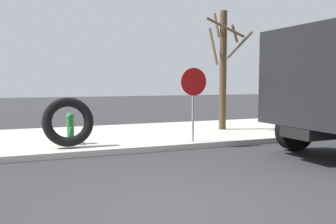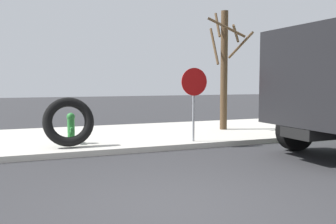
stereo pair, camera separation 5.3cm
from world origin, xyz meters
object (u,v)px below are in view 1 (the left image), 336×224
loose_tire (68,122)px  stop_sign (193,91)px  fire_hydrant (70,127)px  bare_tree (223,65)px

loose_tire → stop_sign: 3.42m
fire_hydrant → loose_tire: size_ratio=0.65×
stop_sign → bare_tree: bare_tree is taller
fire_hydrant → loose_tire: bearing=-102.6°
fire_hydrant → bare_tree: 5.67m
stop_sign → fire_hydrant: bearing=164.8°
fire_hydrant → bare_tree: bare_tree is taller
loose_tire → stop_sign: size_ratio=0.63×
fire_hydrant → loose_tire: 0.57m
fire_hydrant → stop_sign: (3.20, -0.87, 0.96)m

